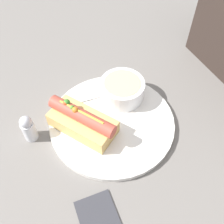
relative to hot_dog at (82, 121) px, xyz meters
name	(u,v)px	position (x,y,z in m)	size (l,w,h in m)	color
ground_plane	(112,124)	(0.01, 0.07, -0.04)	(4.00, 4.00, 0.00)	slate
dinner_plate	(112,122)	(0.01, 0.07, -0.03)	(0.29, 0.29, 0.01)	white
hot_dog	(82,121)	(0.00, 0.00, 0.00)	(0.17, 0.14, 0.07)	#DBAD60
soup_bowl	(122,89)	(-0.05, 0.12, 0.00)	(0.11, 0.11, 0.05)	white
spoon	(108,93)	(-0.07, 0.09, -0.02)	(0.03, 0.16, 0.01)	#B7B7BC
salt_shaker	(28,128)	(-0.04, -0.11, 0.00)	(0.03, 0.03, 0.07)	silver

